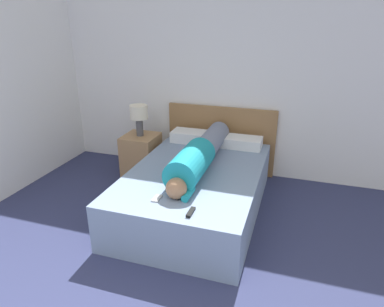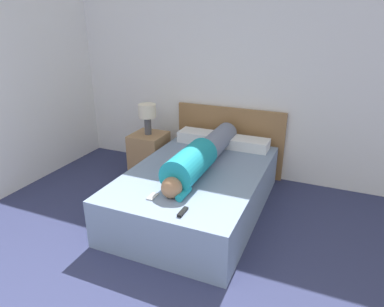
% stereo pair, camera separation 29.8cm
% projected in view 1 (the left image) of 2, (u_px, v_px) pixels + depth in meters
% --- Properties ---
extents(wall_back, '(5.71, 0.06, 2.60)m').
position_uv_depth(wall_back, '(224.00, 77.00, 4.46)').
color(wall_back, white).
rests_on(wall_back, ground_plane).
extents(bed, '(1.37, 2.07, 0.49)m').
position_uv_depth(bed, '(196.00, 190.00, 3.79)').
color(bed, '#7589A8').
rests_on(bed, ground_plane).
extents(headboard, '(1.49, 0.04, 0.92)m').
position_uv_depth(headboard, '(221.00, 140.00, 4.71)').
color(headboard, olive).
rests_on(headboard, ground_plane).
extents(nightstand, '(0.44, 0.45, 0.58)m').
position_uv_depth(nightstand, '(141.00, 156.00, 4.62)').
color(nightstand, '#A37A51').
rests_on(nightstand, ground_plane).
extents(table_lamp, '(0.23, 0.23, 0.41)m').
position_uv_depth(table_lamp, '(139.00, 115.00, 4.41)').
color(table_lamp, '#4C4C51').
rests_on(table_lamp, nightstand).
extents(person_lying, '(0.33, 1.73, 0.33)m').
position_uv_depth(person_lying, '(199.00, 155.00, 3.70)').
color(person_lying, '#936B4C').
rests_on(person_lying, bed).
extents(pillow_near_headboard, '(0.63, 0.29, 0.14)m').
position_uv_depth(pillow_near_headboard, '(196.00, 137.00, 4.50)').
color(pillow_near_headboard, white).
rests_on(pillow_near_headboard, bed).
extents(pillow_second, '(0.60, 0.29, 0.13)m').
position_uv_depth(pillow_second, '(238.00, 142.00, 4.34)').
color(pillow_second, white).
rests_on(pillow_second, bed).
extents(tv_remote, '(0.04, 0.15, 0.02)m').
position_uv_depth(tv_remote, '(191.00, 212.00, 2.88)').
color(tv_remote, black).
rests_on(tv_remote, bed).
extents(cell_phone, '(0.06, 0.13, 0.01)m').
position_uv_depth(cell_phone, '(157.00, 198.00, 3.11)').
color(cell_phone, '#B2B7BC').
rests_on(cell_phone, bed).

